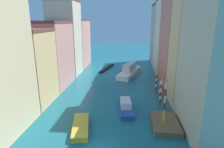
{
  "coord_description": "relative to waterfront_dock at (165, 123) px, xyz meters",
  "views": [
    {
      "loc": [
        3.11,
        -17.2,
        13.69
      ],
      "look_at": [
        -1.02,
        25.97,
        1.5
      ],
      "focal_mm": 30.24,
      "sensor_mm": 36.0,
      "label": 1
    }
  ],
  "objects": [
    {
      "name": "ground_plane",
      "position": [
        -8.09,
        18.28,
        -0.35
      ],
      "size": [
        154.0,
        154.0,
        0.0
      ],
      "primitive_type": "plane",
      "color": "#196070"
    },
    {
      "name": "building_left_1",
      "position": [
        -21.74,
        5.55,
        5.95
      ],
      "size": [
        7.12,
        7.89,
        12.58
      ],
      "color": "#DBB77A",
      "rests_on": "ground"
    },
    {
      "name": "building_left_2",
      "position": [
        -21.74,
        14.88,
        6.55
      ],
      "size": [
        7.12,
        10.85,
        13.79
      ],
      "color": "tan",
      "rests_on": "ground"
    },
    {
      "name": "building_left_3",
      "position": [
        -21.74,
        24.5,
        9.05
      ],
      "size": [
        7.12,
        7.61,
        18.78
      ],
      "color": "beige",
      "rests_on": "ground"
    },
    {
      "name": "building_left_4",
      "position": [
        -21.74,
        34.0,
        6.83
      ],
      "size": [
        7.12,
        11.1,
        14.34
      ],
      "color": "tan",
      "rests_on": "ground"
    },
    {
      "name": "building_right_0",
      "position": [
        5.55,
        -0.82,
        8.27
      ],
      "size": [
        7.12,
        11.63,
        17.22
      ],
      "color": "#BCB299",
      "rests_on": "ground"
    },
    {
      "name": "building_right_1",
      "position": [
        5.55,
        8.58,
        10.37
      ],
      "size": [
        7.12,
        7.16,
        21.42
      ],
      "color": "#DBB77A",
      "rests_on": "ground"
    },
    {
      "name": "building_right_2",
      "position": [
        5.55,
        17.9,
        9.18
      ],
      "size": [
        7.12,
        11.2,
        19.04
      ],
      "color": "#C6705B",
      "rests_on": "ground"
    },
    {
      "name": "building_right_3",
      "position": [
        5.55,
        29.24,
        9.43
      ],
      "size": [
        7.12,
        10.8,
        19.55
      ],
      "color": "beige",
      "rests_on": "ground"
    },
    {
      "name": "building_right_4",
      "position": [
        5.55,
        40.07,
        9.14
      ],
      "size": [
        7.12,
        10.43,
        18.97
      ],
      "color": "#BCB299",
      "rests_on": "ground"
    },
    {
      "name": "waterfront_dock",
      "position": [
        0.0,
        0.0,
        0.0
      ],
      "size": [
        3.52,
        5.82,
        0.71
      ],
      "color": "brown",
      "rests_on": "ground"
    },
    {
      "name": "person_on_dock",
      "position": [
        -0.2,
        -0.08,
        1.09
      ],
      "size": [
        0.36,
        0.36,
        1.58
      ],
      "color": "gold",
      "rests_on": "waterfront_dock"
    },
    {
      "name": "mooring_pole_0",
      "position": [
        0.77,
        4.91,
        2.2
      ],
      "size": [
        0.37,
        0.37,
        5.0
      ],
      "color": "red",
      "rests_on": "ground"
    },
    {
      "name": "mooring_pole_1",
      "position": [
        0.43,
        7.38,
        1.91
      ],
      "size": [
        0.37,
        0.37,
        4.41
      ],
      "color": "red",
      "rests_on": "ground"
    },
    {
      "name": "mooring_pole_2",
      "position": [
        0.72,
        10.03,
        1.75
      ],
      "size": [
        0.3,
        0.3,
        4.11
      ],
      "color": "red",
      "rests_on": "ground"
    },
    {
      "name": "mooring_pole_3",
      "position": [
        0.46,
        13.76,
        1.71
      ],
      "size": [
        0.29,
        0.29,
        4.04
      ],
      "color": "red",
      "rests_on": "ground"
    },
    {
      "name": "mooring_pole_4",
      "position": [
        0.68,
        14.53,
        1.72
      ],
      "size": [
        0.36,
        0.36,
        4.04
      ],
      "color": "red",
      "rests_on": "ground"
    },
    {
      "name": "vaporetto_white",
      "position": [
        -4.95,
        24.82,
        0.77
      ],
      "size": [
        6.59,
        12.93,
        3.1
      ],
      "color": "white",
      "rests_on": "ground"
    },
    {
      "name": "gondola_black",
      "position": [
        -11.66,
        30.68,
        -0.15
      ],
      "size": [
        3.3,
        10.07,
        0.41
      ],
      "color": "black",
      "rests_on": "ground"
    },
    {
      "name": "motorboat_0",
      "position": [
        -5.45,
        4.21,
        0.27
      ],
      "size": [
        2.95,
        7.09,
        1.71
      ],
      "color": "#234C93",
      "rests_on": "ground"
    },
    {
      "name": "motorboat_1",
      "position": [
        -11.17,
        -1.97,
        0.02
      ],
      "size": [
        3.2,
        6.41,
        0.74
      ],
      "color": "gold",
      "rests_on": "ground"
    }
  ]
}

